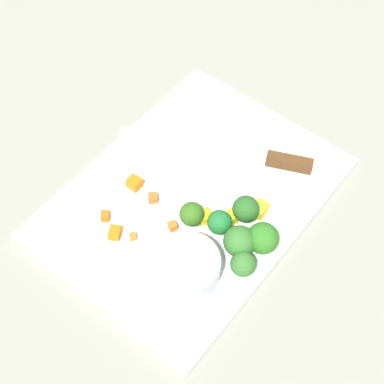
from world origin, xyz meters
TOP-DOWN VIEW (x-y plane):
  - ground_plane at (0.00, 0.00)m, footprint 4.00×4.00m
  - cutting_board at (0.00, 0.00)m, footprint 0.42×0.31m
  - prep_bowl at (-0.10, -0.07)m, footprint 0.09×0.09m
  - chef_knife at (0.11, -0.03)m, footprint 0.14×0.28m
  - carrot_dice_0 at (-0.04, 0.08)m, footprint 0.02×0.02m
  - carrot_dice_1 at (-0.11, 0.07)m, footprint 0.02×0.02m
  - carrot_dice_2 at (-0.11, 0.02)m, footprint 0.01×0.01m
  - carrot_dice_3 at (-0.04, 0.04)m, footprint 0.02×0.02m
  - carrot_dice_4 at (-0.06, -0.01)m, footprint 0.01×0.02m
  - carrot_dice_5 at (-0.12, 0.04)m, footprint 0.02×0.02m
  - pepper_dice_0 at (-0.02, -0.04)m, footprint 0.02×0.03m
  - pepper_dice_1 at (-0.00, -0.07)m, footprint 0.02×0.02m
  - pepper_dice_2 at (-0.02, -0.06)m, footprint 0.02×0.02m
  - pepper_dice_3 at (0.04, -0.09)m, footprint 0.02×0.02m
  - broccoli_floret_0 at (-0.05, -0.13)m, footprint 0.03×0.03m
  - broccoli_floret_1 at (-0.03, -0.03)m, footprint 0.03×0.03m
  - broccoli_floret_2 at (-0.01, -0.13)m, footprint 0.04×0.04m
  - broccoli_floret_3 at (0.02, -0.08)m, footprint 0.04×0.04m
  - broccoli_floret_4 at (-0.03, -0.11)m, footprint 0.04×0.04m
  - broccoli_floret_5 at (-0.02, -0.07)m, footprint 0.03×0.03m

SIDE VIEW (x-z plane):
  - ground_plane at x=0.00m, z-range 0.00..0.00m
  - cutting_board at x=0.00m, z-range 0.00..0.01m
  - carrot_dice_2 at x=-0.11m, z-range 0.01..0.02m
  - carrot_dice_1 at x=-0.11m, z-range 0.01..0.02m
  - carrot_dice_4 at x=-0.06m, z-range 0.01..0.02m
  - carrot_dice_3 at x=-0.04m, z-range 0.01..0.02m
  - carrot_dice_5 at x=-0.12m, z-range 0.01..0.03m
  - pepper_dice_0 at x=-0.02m, z-range 0.01..0.03m
  - chef_knife at x=0.11m, z-range 0.01..0.03m
  - carrot_dice_0 at x=-0.04m, z-range 0.01..0.03m
  - pepper_dice_2 at x=-0.02m, z-range 0.01..0.03m
  - pepper_dice_1 at x=0.00m, z-range 0.01..0.03m
  - pepper_dice_3 at x=0.04m, z-range 0.01..0.03m
  - broccoli_floret_1 at x=-0.03m, z-range 0.01..0.05m
  - prep_bowl at x=-0.10m, z-range 0.01..0.05m
  - broccoli_floret_0 at x=-0.05m, z-range 0.01..0.05m
  - broccoli_floret_5 at x=-0.02m, z-range 0.01..0.06m
  - broccoli_floret_3 at x=0.02m, z-range 0.01..0.06m
  - broccoli_floret_2 at x=-0.01m, z-range 0.01..0.06m
  - broccoli_floret_4 at x=-0.03m, z-range 0.01..0.06m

